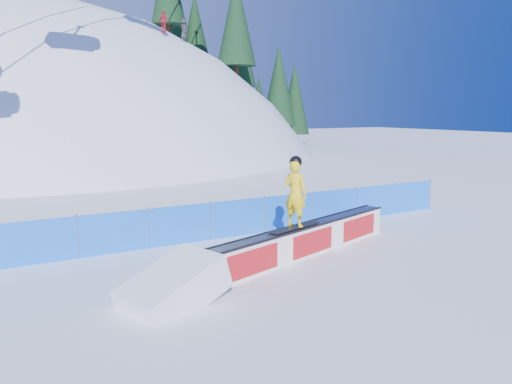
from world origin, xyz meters
TOP-DOWN VIEW (x-y plane):
  - ground at (0.00, 0.00)m, footprint 160.00×160.00m
  - snow_hill at (0.00, 42.00)m, footprint 64.00×64.00m
  - treeline at (20.79, 42.62)m, footprint 19.65×11.25m
  - safety_fence at (0.00, 4.50)m, footprint 22.05×0.05m
  - rail_box at (2.61, 1.58)m, footprint 7.34×2.76m
  - snow_ramp at (-1.87, 0.17)m, footprint 2.54×2.00m
  - snowboarder at (2.11, 1.42)m, footprint 1.89×0.89m
  - distant_skiers at (0.51, 31.07)m, footprint 19.20×11.46m

SIDE VIEW (x-z plane):
  - snow_hill at x=0.00m, z-range -50.00..14.00m
  - ground at x=0.00m, z-range 0.00..0.00m
  - snow_ramp at x=-1.87m, z-range -0.70..0.70m
  - rail_box at x=2.61m, z-range -0.01..0.90m
  - safety_fence at x=0.00m, z-range -0.05..1.25m
  - snowboarder at x=2.11m, z-range 0.89..2.85m
  - treeline at x=20.79m, z-range 0.55..22.38m
  - distant_skiers at x=0.51m, z-range 8.43..14.56m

